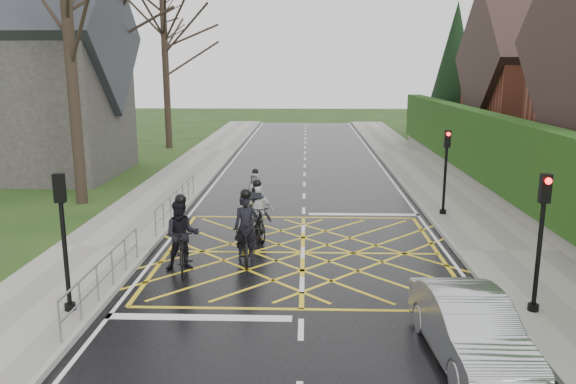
# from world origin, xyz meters

# --- Properties ---
(ground) EXTENTS (120.00, 120.00, 0.00)m
(ground) POSITION_xyz_m (0.00, 0.00, 0.00)
(ground) COLOR #1A3311
(ground) RESTS_ON ground
(road) EXTENTS (9.00, 80.00, 0.01)m
(road) POSITION_xyz_m (0.00, 0.00, 0.01)
(road) COLOR black
(road) RESTS_ON ground
(sidewalk_right) EXTENTS (3.00, 80.00, 0.15)m
(sidewalk_right) POSITION_xyz_m (6.00, 0.00, 0.07)
(sidewalk_right) COLOR gray
(sidewalk_right) RESTS_ON ground
(sidewalk_left) EXTENTS (3.00, 80.00, 0.15)m
(sidewalk_left) POSITION_xyz_m (-6.00, 0.00, 0.07)
(sidewalk_left) COLOR gray
(sidewalk_left) RESTS_ON ground
(stone_wall) EXTENTS (0.50, 38.00, 0.70)m
(stone_wall) POSITION_xyz_m (7.75, 6.00, 0.35)
(stone_wall) COLOR slate
(stone_wall) RESTS_ON ground
(hedge) EXTENTS (0.90, 38.00, 2.80)m
(hedge) POSITION_xyz_m (7.75, 6.00, 2.10)
(hedge) COLOR #163A0F
(hedge) RESTS_ON stone_wall
(house_far) EXTENTS (9.80, 8.80, 10.30)m
(house_far) POSITION_xyz_m (14.75, 18.00, 4.36)
(house_far) COLOR brown
(house_far) RESTS_ON ground
(conifer) EXTENTS (4.60, 4.60, 10.00)m
(conifer) POSITION_xyz_m (10.75, 26.00, 4.99)
(conifer) COLOR black
(conifer) RESTS_ON ground
(church) EXTENTS (8.80, 7.80, 11.00)m
(church) POSITION_xyz_m (-13.54, 12.00, 4.93)
(church) COLOR #2D2B28
(church) RESTS_ON ground
(tree_mid) EXTENTS (10.08, 10.08, 12.48)m
(tree_mid) POSITION_xyz_m (-10.00, 14.00, 8.63)
(tree_mid) COLOR black
(tree_mid) RESTS_ON ground
(tree_far) EXTENTS (8.40, 8.40, 10.40)m
(tree_far) POSITION_xyz_m (-9.30, 22.00, 7.19)
(tree_far) COLOR black
(tree_far) RESTS_ON ground
(railing_south) EXTENTS (0.05, 5.04, 1.03)m
(railing_south) POSITION_xyz_m (-4.65, -3.50, 0.78)
(railing_south) COLOR slate
(railing_south) RESTS_ON ground
(railing_north) EXTENTS (0.05, 6.04, 1.03)m
(railing_north) POSITION_xyz_m (-4.65, 4.00, 0.79)
(railing_north) COLOR slate
(railing_north) RESTS_ON ground
(traffic_light_ne) EXTENTS (0.24, 0.31, 3.21)m
(traffic_light_ne) POSITION_xyz_m (5.10, 4.20, 1.66)
(traffic_light_ne) COLOR black
(traffic_light_ne) RESTS_ON ground
(traffic_light_se) EXTENTS (0.24, 0.31, 3.21)m
(traffic_light_se) POSITION_xyz_m (5.10, -4.20, 1.66)
(traffic_light_se) COLOR black
(traffic_light_se) RESTS_ON ground
(traffic_light_sw) EXTENTS (0.24, 0.31, 3.21)m
(traffic_light_sw) POSITION_xyz_m (-5.10, -4.50, 1.66)
(traffic_light_sw) COLOR black
(traffic_light_sw) RESTS_ON ground
(cyclist_rear) EXTENTS (1.04, 2.21, 2.07)m
(cyclist_rear) POSITION_xyz_m (-1.61, -0.68, 0.67)
(cyclist_rear) COLOR black
(cyclist_rear) RESTS_ON ground
(cyclist_back) EXTENTS (1.07, 2.18, 2.10)m
(cyclist_back) POSITION_xyz_m (-3.24, -1.54, 0.80)
(cyclist_back) COLOR black
(cyclist_back) RESTS_ON ground
(cyclist_mid) EXTENTS (1.11, 1.83, 1.69)m
(cyclist_mid) POSITION_xyz_m (-1.53, 1.47, 0.62)
(cyclist_mid) COLOR black
(cyclist_mid) RESTS_ON ground
(cyclist_front) EXTENTS (1.14, 1.98, 1.92)m
(cyclist_front) POSITION_xyz_m (-1.47, 1.44, 0.71)
(cyclist_front) COLOR black
(cyclist_front) RESTS_ON ground
(cyclist_lead) EXTENTS (1.08, 1.82, 1.68)m
(cyclist_lead) POSITION_xyz_m (-1.83, 4.72, 0.58)
(cyclist_lead) COLOR gold
(cyclist_lead) RESTS_ON ground
(car) EXTENTS (1.64, 3.99, 1.29)m
(car) POSITION_xyz_m (3.15, -6.15, 0.64)
(car) COLOR #A9ABB0
(car) RESTS_ON ground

